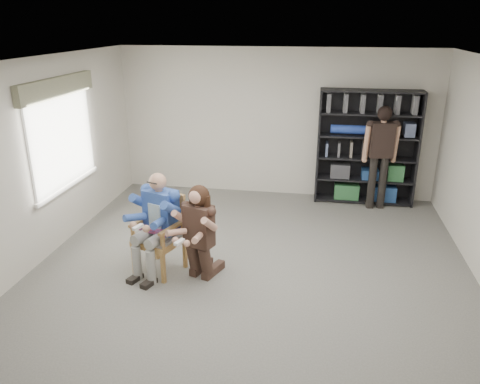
% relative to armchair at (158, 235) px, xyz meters
% --- Properties ---
extents(room_shell, '(6.00, 7.00, 2.80)m').
position_rel_armchair_xyz_m(room_shell, '(1.24, -0.14, 0.86)').
color(room_shell, silver).
rests_on(room_shell, ground).
extents(floor, '(6.00, 7.00, 0.01)m').
position_rel_armchair_xyz_m(floor, '(1.24, -0.14, -0.54)').
color(floor, '#5F5E58').
rests_on(floor, ground).
extents(window_left, '(0.16, 2.00, 1.75)m').
position_rel_armchair_xyz_m(window_left, '(-1.71, 0.86, 1.09)').
color(window_left, silver).
rests_on(window_left, room_shell).
extents(armchair, '(0.80, 0.79, 1.08)m').
position_rel_armchair_xyz_m(armchair, '(0.00, 0.00, 0.00)').
color(armchair, olive).
rests_on(armchair, floor).
extents(seated_man, '(0.86, 1.00, 1.41)m').
position_rel_armchair_xyz_m(seated_man, '(0.00, 0.00, 0.16)').
color(seated_man, '#26478E').
rests_on(seated_man, floor).
extents(kneeling_woman, '(0.81, 1.00, 1.29)m').
position_rel_armchair_xyz_m(kneeling_woman, '(0.58, -0.12, 0.10)').
color(kneeling_woman, '#3C2C1F').
rests_on(kneeling_woman, floor).
extents(bookshelf, '(1.80, 0.38, 2.10)m').
position_rel_armchair_xyz_m(bookshelf, '(2.94, 3.14, 0.51)').
color(bookshelf, black).
rests_on(bookshelf, floor).
extents(standing_man, '(0.62, 0.41, 1.86)m').
position_rel_armchair_xyz_m(standing_man, '(3.15, 2.87, 0.39)').
color(standing_man, black).
rests_on(standing_man, floor).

